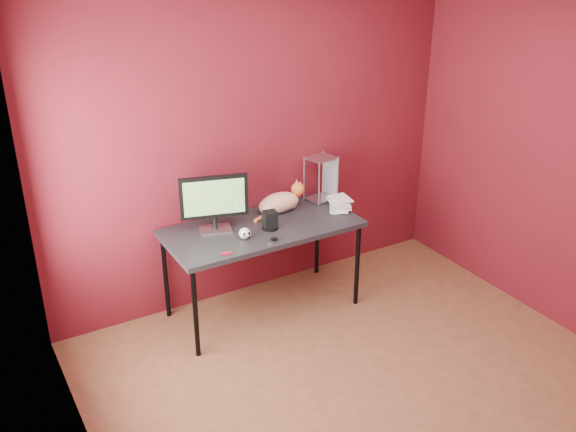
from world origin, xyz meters
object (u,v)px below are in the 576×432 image
speaker (270,221)px  cat (280,202)px  desk (262,232)px  book_stack (332,151)px  skull_mug (245,233)px  monitor (214,201)px

speaker → cat: bearing=55.4°
desk → book_stack: bearing=1.0°
speaker → book_stack: book_stack is taller
cat → speaker: (-0.22, -0.24, -0.02)m
desk → skull_mug: (-0.21, -0.13, 0.09)m
monitor → desk: bearing=-1.5°
skull_mug → speaker: (0.24, 0.06, 0.02)m
desk → skull_mug: size_ratio=17.11×
monitor → book_stack: book_stack is taller
desk → book_stack: size_ratio=1.51×
monitor → book_stack: size_ratio=0.50×
desk → speaker: speaker is taller
skull_mug → monitor: bearing=123.9°
desk → monitor: (-0.34, 0.11, 0.30)m
cat → speaker: size_ratio=3.53×
monitor → speaker: 0.45m
monitor → speaker: size_ratio=3.49×
monitor → skull_mug: monitor is taller
cat → book_stack: book_stack is taller
monitor → book_stack: (0.97, -0.10, 0.25)m
monitor → skull_mug: bearing=-45.6°
desk → speaker: size_ratio=10.56×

